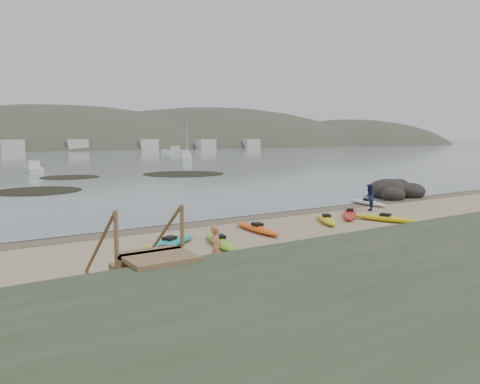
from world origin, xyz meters
TOP-DOWN VIEW (x-y plane):
  - ground at (0.00, 0.00)m, footprint 600.00×600.00m
  - wet_sand at (0.00, -0.30)m, footprint 60.00×60.00m
  - stairs at (-11.00, -11.62)m, footprint 1.50×2.70m
  - kayaks at (0.71, -4.27)m, footprint 19.12×8.98m
  - person_west at (-6.98, -8.99)m, footprint 0.72×0.70m
  - person_east at (8.27, -2.54)m, footprint 1.06×1.04m
  - rock_cluster at (15.58, 1.16)m, footprint 5.25×3.86m
  - kelp_mats at (3.80, 28.91)m, footprint 28.34×20.31m
  - moored_boats at (-1.84, 76.76)m, footprint 102.53×68.97m
  - far_hills at (39.38, 193.97)m, footprint 550.00×135.00m
  - far_town at (6.00, 145.00)m, footprint 199.00×5.00m

SIDE VIEW (x-z plane):
  - far_hills at x=39.38m, z-range -55.93..24.07m
  - ground at x=0.00m, z-range 0.00..0.00m
  - wet_sand at x=0.00m, z-range 0.00..0.00m
  - kelp_mats at x=3.80m, z-range 0.01..0.05m
  - kayaks at x=0.71m, z-range 0.00..0.34m
  - rock_cluster at x=15.58m, z-range -0.64..1.12m
  - moored_boats at x=-1.84m, z-range -0.06..1.12m
  - person_west at x=-6.98m, z-range 0.00..1.67m
  - person_east at x=8.27m, z-range 0.00..1.73m
  - stairs at x=-11.00m, z-range 0.00..2.10m
  - far_town at x=6.00m, z-range 0.00..4.00m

